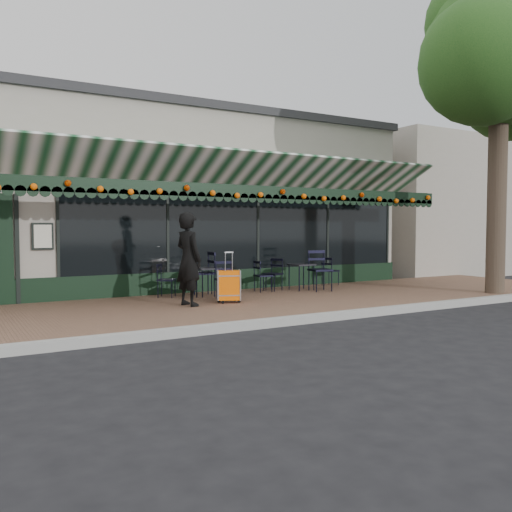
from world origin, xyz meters
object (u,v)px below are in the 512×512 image
suitcase (229,286)px  street_tree (504,64)px  chair_b_left (202,274)px  chair_solo (167,280)px  chair_a_right (330,271)px  chair_b_right (263,276)px  cafe_table_a (301,267)px  woman (189,259)px  cafe_table_b (207,270)px  chair_a_left (273,274)px  chair_b_front (226,280)px  chair_a_front (320,270)px

suitcase → street_tree: (6.44, -1.55, 5.01)m
chair_b_left → chair_solo: chair_b_left is taller
chair_a_right → chair_b_right: bearing=82.0°
cafe_table_a → woman: bearing=-162.7°
woman → cafe_table_b: 1.59m
suitcase → chair_a_left: size_ratio=1.30×
suitcase → chair_solo: suitcase is taller
cafe_table_a → chair_a_right: 1.41m
chair_b_right → woman: bearing=121.0°
suitcase → street_tree: size_ratio=0.14×
suitcase → cafe_table_a: bearing=46.8°
cafe_table_a → chair_b_right: (-0.98, 0.18, -0.20)m
chair_b_left → chair_b_front: chair_b_left is taller
suitcase → street_tree: 8.31m
cafe_table_a → chair_solo: chair_solo is taller
suitcase → chair_b_left: bearing=113.9°
chair_solo → street_tree: 9.27m
suitcase → street_tree: bearing=10.1°
chair_b_left → cafe_table_a: bearing=92.1°
chair_solo → cafe_table_a: bearing=-60.8°
chair_b_front → street_tree: size_ratio=0.11×
chair_b_front → street_tree: street_tree is taller
chair_b_left → chair_b_right: bearing=96.5°
woman → chair_a_left: 3.13m
chair_a_right → chair_a_front: size_ratio=0.76×
woman → chair_solo: bearing=-16.9°
woman → chair_b_left: (0.86, 1.24, -0.41)m
street_tree → chair_a_left: bearing=147.2°
cafe_table_a → chair_a_left: chair_a_left is taller
cafe_table_a → chair_b_front: (-2.38, -0.60, -0.17)m
chair_b_right → suitcase: bearing=132.9°
street_tree → chair_a_front: bearing=147.8°
suitcase → chair_b_left: 1.28m
chair_a_right → cafe_table_b: bearing=79.4°
chair_solo → suitcase: bearing=-116.7°
woman → suitcase: (0.87, -0.03, -0.57)m
cafe_table_a → suitcase: bearing=-156.8°
chair_b_left → chair_b_front: bearing=20.4°
suitcase → chair_a_right: size_ratio=1.36×
suitcase → chair_a_left: (1.91, 1.37, 0.05)m
chair_b_front → chair_solo: (-0.97, 0.96, -0.04)m
cafe_table_a → street_tree: bearing=-34.5°
cafe_table_a → street_tree: street_tree is taller
chair_a_front → chair_b_right: chair_a_front is taller
suitcase → cafe_table_b: 1.27m
chair_b_left → chair_b_right: chair_b_left is taller
chair_b_right → chair_solo: size_ratio=1.00×
suitcase → chair_solo: bearing=141.6°
cafe_table_a → chair_b_right: chair_b_right is taller
chair_a_left → chair_b_left: 1.92m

